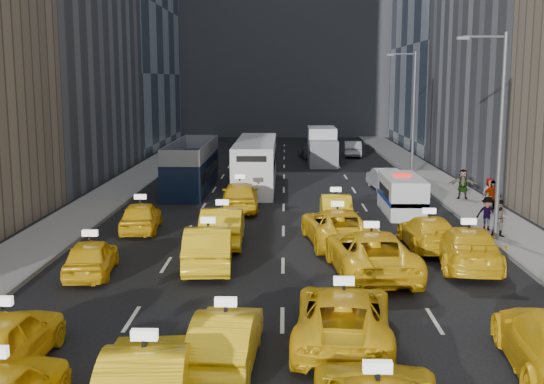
{
  "coord_description": "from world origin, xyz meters",
  "views": [
    {
      "loc": [
        0.06,
        -17.31,
        7.06
      ],
      "look_at": [
        -0.52,
        13.14,
        2.0
      ],
      "focal_mm": 45.0,
      "sensor_mm": 36.0,
      "label": 1
    }
  ],
  "objects": [
    {
      "name": "double_decker",
      "position": [
        -5.93,
        26.04,
        1.51
      ],
      "size": [
        2.58,
        10.55,
        3.06
      ],
      "rotation": [
        0.0,
        0.0,
        -0.02
      ],
      "color": "black",
      "rests_on": "ground"
    },
    {
      "name": "taxi_14",
      "position": [
        2.34,
        11.57,
        0.77
      ],
      "size": [
        3.21,
        5.8,
        1.54
      ],
      "primitive_type": "imported",
      "rotation": [
        0.0,
        0.0,
        3.26
      ],
      "color": "yellow",
      "rests_on": "ground"
    },
    {
      "name": "curb_west",
      "position": [
        -9.05,
        25.0,
        0.09
      ],
      "size": [
        0.15,
        90.0,
        0.18
      ],
      "primitive_type": "cube",
      "color": "slate",
      "rests_on": "ground"
    },
    {
      "name": "streetlight_near",
      "position": [
        9.18,
        12.0,
        4.92
      ],
      "size": [
        2.15,
        0.22,
        9.0
      ],
      "color": "#595B60",
      "rests_on": "ground"
    },
    {
      "name": "taxi_8",
      "position": [
        -6.97,
        6.53,
        0.68
      ],
      "size": [
        2.01,
        4.13,
        1.36
      ],
      "primitive_type": "imported",
      "rotation": [
        0.0,
        0.0,
        3.25
      ],
      "color": "yellow",
      "rests_on": "ground"
    },
    {
      "name": "taxi_17",
      "position": [
        2.62,
        16.41,
        0.69
      ],
      "size": [
        1.51,
        4.2,
        1.38
      ],
      "primitive_type": "imported",
      "rotation": [
        0.0,
        0.0,
        3.13
      ],
      "color": "yellow",
      "rests_on": "ground"
    },
    {
      "name": "taxi_11",
      "position": [
        6.99,
        7.9,
        0.78
      ],
      "size": [
        2.78,
        5.57,
        1.55
      ],
      "primitive_type": "imported",
      "rotation": [
        0.0,
        0.0,
        3.03
      ],
      "color": "yellow",
      "rests_on": "ground"
    },
    {
      "name": "taxi_10",
      "position": [
        3.2,
        6.78,
        0.83
      ],
      "size": [
        3.2,
        6.16,
        1.66
      ],
      "primitive_type": "imported",
      "rotation": [
        0.0,
        0.0,
        3.22
      ],
      "color": "yellow",
      "rests_on": "ground"
    },
    {
      "name": "misc_car_4",
      "position": [
        6.3,
        45.36,
        0.72
      ],
      "size": [
        1.76,
        4.45,
        1.44
      ],
      "primitive_type": "imported",
      "rotation": [
        0.0,
        0.0,
        3.09
      ],
      "color": "#A1A3A9",
      "rests_on": "ground"
    },
    {
      "name": "sidewalk_west",
      "position": [
        -10.5,
        25.0,
        0.07
      ],
      "size": [
        3.0,
        90.0,
        0.15
      ],
      "primitive_type": "cube",
      "color": "gray",
      "rests_on": "ground"
    },
    {
      "name": "misc_car_2",
      "position": [
        2.59,
        44.07,
        0.75
      ],
      "size": [
        2.73,
        5.39,
        1.5
      ],
      "primitive_type": "imported",
      "rotation": [
        0.0,
        0.0,
        3.27
      ],
      "color": "slate",
      "rests_on": "ground"
    },
    {
      "name": "misc_car_1",
      "position": [
        -7.37,
        40.95,
        0.75
      ],
      "size": [
        2.64,
        5.48,
        1.51
      ],
      "primitive_type": "imported",
      "rotation": [
        0.0,
        0.0,
        3.17
      ],
      "color": "black",
      "rests_on": "ground"
    },
    {
      "name": "taxi_4",
      "position": [
        -6.8,
        -1.62,
        0.77
      ],
      "size": [
        1.97,
        4.57,
        1.54
      ],
      "primitive_type": "imported",
      "rotation": [
        0.0,
        0.0,
        3.11
      ],
      "color": "yellow",
      "rests_on": "ground"
    },
    {
      "name": "taxi_13",
      "position": [
        -2.61,
        11.32,
        0.82
      ],
      "size": [
        1.86,
        5.0,
        1.63
      ],
      "primitive_type": "imported",
      "rotation": [
        0.0,
        0.0,
        3.17
      ],
      "color": "yellow",
      "rests_on": "ground"
    },
    {
      "name": "nypd_van",
      "position": [
        6.27,
        18.34,
        0.97
      ],
      "size": [
        2.18,
        5.07,
        2.14
      ],
      "rotation": [
        0.0,
        0.0,
        0.05
      ],
      "color": "silver",
      "rests_on": "ground"
    },
    {
      "name": "misc_car_0",
      "position": [
        6.49,
        26.56,
        0.7
      ],
      "size": [
        1.9,
        4.39,
        1.41
      ],
      "primitive_type": "imported",
      "rotation": [
        0.0,
        0.0,
        3.24
      ],
      "color": "#B1B5B9",
      "rests_on": "ground"
    },
    {
      "name": "pedestrian_3",
      "position": [
        10.82,
        17.75,
        1.02
      ],
      "size": [
        1.07,
        0.59,
        1.74
      ],
      "primitive_type": "imported",
      "rotation": [
        0.0,
        0.0,
        0.13
      ],
      "color": "gray",
      "rests_on": "sidewalk_east"
    },
    {
      "name": "taxi_15",
      "position": [
        6.11,
        10.77,
        0.7
      ],
      "size": [
        2.07,
        4.85,
        1.39
      ],
      "primitive_type": "imported",
      "rotation": [
        0.0,
        0.0,
        3.17
      ],
      "color": "yellow",
      "rests_on": "ground"
    },
    {
      "name": "pedestrian_2",
      "position": [
        9.41,
        13.7,
        0.93
      ],
      "size": [
        1.04,
        0.5,
        1.56
      ],
      "primitive_type": "imported",
      "rotation": [
        0.0,
        0.0,
        -0.08
      ],
      "color": "gray",
      "rests_on": "sidewalk_east"
    },
    {
      "name": "pedestrian_1",
      "position": [
        9.57,
        12.27,
        0.98
      ],
      "size": [
        0.86,
        0.54,
        1.67
      ],
      "primitive_type": "imported",
      "rotation": [
        0.0,
        0.0,
        -0.13
      ],
      "color": "gray",
      "rests_on": "sidewalk_east"
    },
    {
      "name": "pedestrian_5",
      "position": [
        10.45,
        22.11,
        1.01
      ],
      "size": [
        1.67,
        0.83,
        1.73
      ],
      "primitive_type": "imported",
      "rotation": [
        0.0,
        0.0,
        -0.24
      ],
      "color": "gray",
      "rests_on": "sidewalk_east"
    },
    {
      "name": "taxi_12",
      "position": [
        -6.66,
        13.74,
        0.72
      ],
      "size": [
        2.04,
        4.35,
        1.44
      ],
      "primitive_type": "imported",
      "rotation": [
        0.0,
        0.0,
        3.22
      ],
      "color": "yellow",
      "rests_on": "ground"
    },
    {
      "name": "sidewalk_east",
      "position": [
        10.5,
        25.0,
        0.07
      ],
      "size": [
        3.0,
        90.0,
        0.15
      ],
      "primitive_type": "cube",
      "color": "gray",
      "rests_on": "ground"
    },
    {
      "name": "pedestrian_4",
      "position": [
        11.16,
        19.27,
        0.97
      ],
      "size": [
        0.85,
        0.53,
        1.64
      ],
      "primitive_type": "imported",
      "rotation": [
        0.0,
        0.0,
        0.12
      ],
      "color": "gray",
      "rests_on": "sidewalk_east"
    },
    {
      "name": "taxi_16",
      "position": [
        -2.36,
        18.88,
        0.83
      ],
      "size": [
        2.19,
        4.96,
        1.66
      ],
      "primitive_type": "imported",
      "rotation": [
        0.0,
        0.0,
        3.19
      ],
      "color": "yellow",
      "rests_on": "ground"
    },
    {
      "name": "taxi_9",
      "position": [
        -2.81,
        7.6,
        0.81
      ],
      "size": [
        2.05,
        5.04,
        1.63
      ],
      "primitive_type": "imported",
      "rotation": [
        0.0,
        0.0,
        3.21
      ],
      "color": "yellow",
      "rests_on": "ground"
    },
    {
      "name": "curb_east",
      "position": [
        9.05,
        25.0,
        0.09
      ],
      "size": [
        0.15,
        90.0,
        0.18
      ],
      "primitive_type": "cube",
      "color": "slate",
      "rests_on": "ground"
    },
    {
      "name": "misc_car_3",
      "position": [
        -2.55,
        43.87,
        0.67
      ],
      "size": [
        2.05,
        4.12,
        1.35
      ],
      "primitive_type": "imported",
      "rotation": [
        0.0,
        0.0,
        3.26
      ],
      "color": "black",
      "rests_on": "ground"
    },
    {
      "name": "ground",
      "position": [
        0.0,
        0.0,
        0.0
      ],
      "size": [
        160.0,
        160.0,
        0.0
      ],
      "primitive_type": "plane",
      "color": "black",
      "rests_on": "ground"
    },
    {
      "name": "box_truck",
      "position": [
        3.17,
        39.51,
        1.49
      ],
      "size": [
        2.98,
        6.86,
        3.04
      ],
      "rotation": [
        0.0,
        0.0,
        0.11
      ],
      "color": "silver",
      "rests_on": "ground"
    },
    {
      "name": "city_bus",
      "position": [
        -1.85,
        27.37,
        1.53
      ],
      "size": [
        2.83,
        12.03,
        3.09
      ],
      "rotation": [
        0.0,
        0.0,
        0.03
      ],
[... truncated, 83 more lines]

